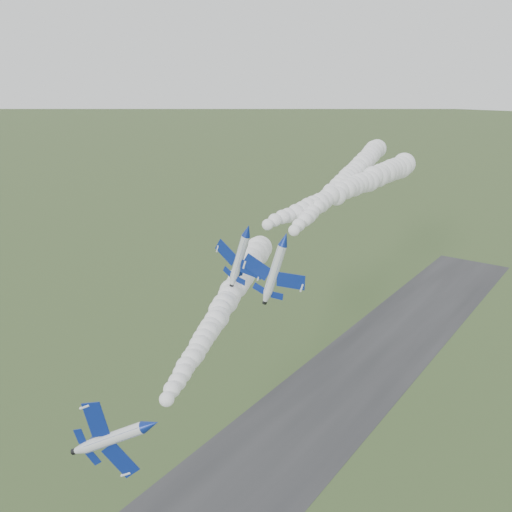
# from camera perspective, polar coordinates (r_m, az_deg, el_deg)

# --- Properties ---
(runway) EXTENTS (24.00, 260.00, 0.04)m
(runway) POSITION_cam_1_polar(r_m,az_deg,el_deg) (111.31, 2.55, -18.41)
(runway) COLOR #2A2A2C
(runway) RESTS_ON ground
(jet_lead) EXTENTS (6.40, 11.42, 8.84)m
(jet_lead) POSITION_cam_1_polar(r_m,az_deg,el_deg) (65.45, -10.51, -16.30)
(jet_lead) COLOR silver
(smoke_trail_jet_lead) EXTENTS (26.61, 51.72, 4.78)m
(smoke_trail_jet_lead) POSITION_cam_1_polar(r_m,az_deg,el_deg) (89.59, -3.10, -4.75)
(smoke_trail_jet_lead) COLOR white
(jet_pair_left) EXTENTS (9.01, 11.37, 3.73)m
(jet_pair_left) POSITION_cam_1_polar(r_m,az_deg,el_deg) (85.67, -0.90, 2.56)
(jet_pair_left) COLOR silver
(smoke_trail_jet_pair_left) EXTENTS (8.90, 59.35, 5.14)m
(smoke_trail_jet_pair_left) POSITION_cam_1_polar(r_m,az_deg,el_deg) (111.88, 9.18, 6.64)
(smoke_trail_jet_pair_left) COLOR white
(jet_pair_right) EXTENTS (9.85, 11.93, 3.77)m
(jet_pair_right) POSITION_cam_1_polar(r_m,az_deg,el_deg) (83.00, 2.87, 1.68)
(jet_pair_right) COLOR silver
(smoke_trail_jet_pair_right) EXTENTS (24.34, 70.82, 4.81)m
(smoke_trail_jet_pair_right) POSITION_cam_1_polar(r_m,az_deg,el_deg) (119.30, 8.94, 7.61)
(smoke_trail_jet_pair_right) COLOR white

